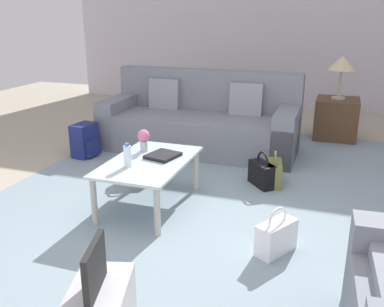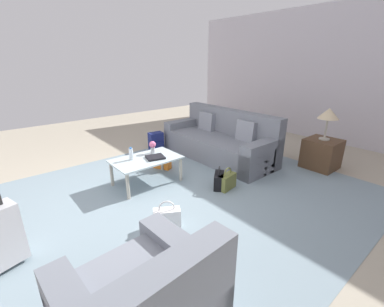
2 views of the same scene
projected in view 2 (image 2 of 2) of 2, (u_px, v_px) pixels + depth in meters
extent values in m
plane|color=#A89E89|center=(141.00, 203.00, 3.59)|extent=(12.00, 12.00, 0.00)
cube|color=silver|center=(324.00, 75.00, 6.12)|extent=(0.12, 8.00, 3.10)
cube|color=gray|center=(184.00, 195.00, 3.81)|extent=(5.20, 4.40, 0.01)
cube|color=slate|center=(217.00, 147.00, 5.22)|extent=(0.96, 2.39, 0.45)
cube|color=slate|center=(230.00, 132.00, 5.35)|extent=(0.22, 2.39, 0.95)
cube|color=slate|center=(262.00, 158.00, 4.42)|extent=(0.96, 0.24, 0.60)
cube|color=slate|center=(184.00, 133.00, 5.96)|extent=(0.96, 0.24, 0.60)
cube|color=gray|center=(246.00, 131.00, 4.82)|extent=(0.16, 0.40, 0.41)
cube|color=gray|center=(207.00, 121.00, 5.59)|extent=(0.15, 0.40, 0.41)
cube|color=slate|center=(182.00, 271.00, 2.05)|extent=(0.25, 0.89, 0.60)
cube|color=gray|center=(133.00, 278.00, 1.77)|extent=(0.79, 0.66, 0.08)
cube|color=silver|center=(146.00, 159.00, 4.05)|extent=(1.05, 0.65, 0.02)
cylinder|color=#ADA899|center=(181.00, 169.00, 4.21)|extent=(0.05, 0.05, 0.41)
cylinder|color=#ADA899|center=(128.00, 186.00, 3.64)|extent=(0.05, 0.05, 0.41)
cylinder|color=#ADA899|center=(162.00, 160.00, 4.61)|extent=(0.05, 0.05, 0.41)
cylinder|color=#ADA899|center=(112.00, 174.00, 4.04)|extent=(0.05, 0.05, 0.41)
cylinder|color=silver|center=(131.00, 154.00, 3.97)|extent=(0.06, 0.06, 0.18)
cylinder|color=#2D6BBC|center=(131.00, 148.00, 3.93)|extent=(0.04, 0.04, 0.02)
cube|color=black|center=(155.00, 157.00, 4.06)|extent=(0.32, 0.30, 0.03)
cylinder|color=#B2B7BC|center=(153.00, 150.00, 4.27)|extent=(0.07, 0.07, 0.10)
sphere|color=#DB6693|center=(152.00, 144.00, 4.24)|extent=(0.11, 0.11, 0.11)
cube|color=#513823|center=(321.00, 154.00, 4.71)|extent=(0.55, 0.55, 0.54)
cylinder|color=#ADA899|center=(324.00, 139.00, 4.62)|extent=(0.18, 0.18, 0.02)
cylinder|color=#ADA899|center=(326.00, 129.00, 4.55)|extent=(0.04, 0.04, 0.36)
cone|color=beige|center=(329.00, 113.00, 4.46)|extent=(0.35, 0.35, 0.19)
cylinder|color=black|center=(21.00, 257.00, 2.58)|extent=(0.03, 0.05, 0.05)
cube|color=black|center=(219.00, 181.00, 4.00)|extent=(0.33, 0.32, 0.24)
torus|color=black|center=(219.00, 172.00, 3.96)|extent=(0.16, 0.14, 0.20)
cube|color=orange|center=(162.00, 162.00, 4.72)|extent=(0.27, 0.35, 0.24)
torus|color=orange|center=(162.00, 155.00, 4.68)|extent=(0.10, 0.19, 0.20)
cube|color=olive|center=(227.00, 182.00, 3.97)|extent=(0.34, 0.19, 0.24)
torus|color=olive|center=(227.00, 173.00, 3.92)|extent=(0.20, 0.05, 0.20)
cube|color=white|center=(167.00, 218.00, 3.05)|extent=(0.35, 0.28, 0.24)
torus|color=white|center=(167.00, 208.00, 3.00)|extent=(0.18, 0.11, 0.20)
cube|color=navy|center=(156.00, 141.00, 5.67)|extent=(0.32, 0.23, 0.40)
cube|color=navy|center=(159.00, 146.00, 5.60)|extent=(0.22, 0.08, 0.18)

